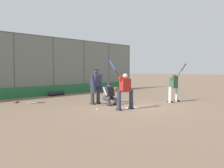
% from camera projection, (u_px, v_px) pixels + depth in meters
% --- Properties ---
extents(ground_plane, '(160.00, 160.00, 0.00)m').
position_uv_depth(ground_plane, '(131.00, 108.00, 11.83)').
color(ground_plane, '#7A604C').
extents(home_plate_marker, '(0.43, 0.43, 0.01)m').
position_uv_depth(home_plate_marker, '(131.00, 108.00, 11.83)').
color(home_plate_marker, white).
rests_on(home_plate_marker, ground_plane).
extents(backstop_fence, '(20.01, 0.08, 3.96)m').
position_uv_depth(backstop_fence, '(35.00, 64.00, 16.76)').
color(backstop_fence, '#515651').
rests_on(backstop_fence, ground_plane).
extents(padding_wall, '(19.53, 0.18, 0.63)m').
position_uv_depth(padding_wall, '(36.00, 92.00, 16.79)').
color(padding_wall, '#236638').
rests_on(padding_wall, ground_plane).
extents(bleachers_beyond, '(13.95, 1.95, 1.16)m').
position_uv_depth(bleachers_beyond, '(29.00, 88.00, 18.92)').
color(bleachers_beyond, slate).
rests_on(bleachers_beyond, ground_plane).
extents(batter_at_plate, '(0.91, 0.76, 2.13)m').
position_uv_depth(batter_at_plate, '(125.00, 90.00, 11.24)').
color(batter_at_plate, '#2D334C').
rests_on(batter_at_plate, ground_plane).
extents(catcher_behind_plate, '(0.63, 0.77, 1.14)m').
position_uv_depth(catcher_behind_plate, '(110.00, 93.00, 12.63)').
color(catcher_behind_plate, '#333333').
rests_on(catcher_behind_plate, ground_plane).
extents(umpire_home, '(0.71, 0.43, 1.75)m').
position_uv_depth(umpire_home, '(96.00, 85.00, 13.03)').
color(umpire_home, '#333333').
rests_on(umpire_home, ground_plane).
extents(batter_on_deck, '(0.96, 0.65, 2.07)m').
position_uv_depth(batter_on_deck, '(174.00, 87.00, 13.88)').
color(batter_on_deck, silver).
rests_on(batter_on_deck, ground_plane).
extents(spare_bat_near_backstop, '(0.60, 0.71, 0.07)m').
position_uv_depth(spare_bat_near_backstop, '(99.00, 92.00, 19.39)').
color(spare_bat_near_backstop, black).
rests_on(spare_bat_near_backstop, ground_plane).
extents(spare_bat_by_padding, '(0.88, 0.21, 0.07)m').
position_uv_depth(spare_bat_by_padding, '(34.00, 103.00, 13.26)').
color(spare_bat_by_padding, black).
rests_on(spare_bat_by_padding, ground_plane).
extents(fielding_glove_on_dirt, '(0.31, 0.24, 0.11)m').
position_uv_depth(fielding_glove_on_dirt, '(16.00, 102.00, 13.55)').
color(fielding_glove_on_dirt, brown).
rests_on(fielding_glove_on_dirt, ground_plane).
extents(baseball_loose, '(0.07, 0.07, 0.07)m').
position_uv_depth(baseball_loose, '(97.00, 109.00, 11.11)').
color(baseball_loose, white).
rests_on(baseball_loose, ground_plane).
extents(equipment_bag_dugout_side, '(1.33, 0.26, 0.26)m').
position_uv_depth(equipment_bag_dugout_side, '(57.00, 94.00, 17.37)').
color(equipment_bag_dugout_side, black).
rests_on(equipment_bag_dugout_side, ground_plane).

